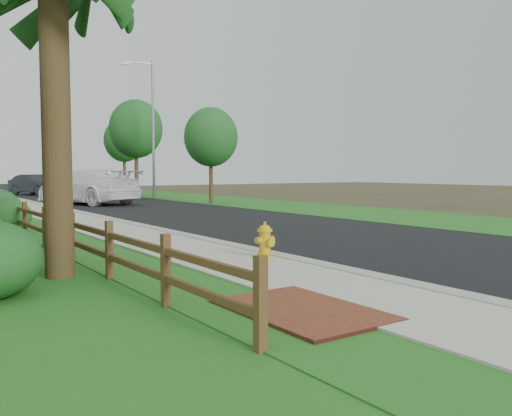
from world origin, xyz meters
TOP-DOWN VIEW (x-y plane):
  - ground at (0.00, 0.00)m, footprint 120.00×120.00m
  - road at (4.60, 35.00)m, footprint 8.00×90.00m
  - curb at (0.40, 35.00)m, footprint 0.40×90.00m
  - wet_gutter at (0.75, 35.00)m, footprint 0.50×90.00m
  - verge_far at (11.50, 35.00)m, footprint 6.00×90.00m
  - brick_patch at (-2.20, -1.00)m, footprint 1.60×2.40m
  - ranch_fence at (-3.60, 6.40)m, footprint 0.12×16.92m
  - fire_hydrant at (-0.10, 2.86)m, footprint 0.52×0.42m
  - white_suv at (2.90, 25.17)m, footprint 5.17×7.61m
  - dark_car_mid at (5.32, 34.90)m, footprint 2.94×5.07m
  - dark_car_far at (3.06, 39.37)m, footprint 3.59×5.31m
  - streetlight at (8.52, 28.91)m, footprint 2.19×0.75m
  - shrub_c at (-3.90, 11.57)m, footprint 1.71×1.71m
  - tree_near_right at (9.00, 21.24)m, footprint 3.17×3.17m
  - tree_mid_right at (9.26, 33.44)m, footprint 4.13×4.13m
  - tree_far_right at (11.66, 42.35)m, footprint 3.74×3.74m

SIDE VIEW (x-z plane):
  - ground at x=0.00m, z-range 0.00..0.00m
  - road at x=4.60m, z-range 0.00..0.02m
  - verge_far at x=11.50m, z-range 0.00..0.04m
  - wet_gutter at x=0.75m, z-range 0.02..0.02m
  - brick_patch at x=-2.20m, z-range 0.00..0.11m
  - curb at x=0.40m, z-range 0.00..0.12m
  - fire_hydrant at x=-0.10m, z-range 0.07..0.86m
  - shrub_c at x=-3.90m, z-range 0.00..1.17m
  - ranch_fence at x=-3.60m, z-range 0.07..1.17m
  - dark_car_mid at x=5.32m, z-range 0.02..1.64m
  - dark_car_far at x=3.06m, z-range 0.02..1.68m
  - white_suv at x=2.90m, z-range 0.02..2.07m
  - tree_near_right at x=9.00m, z-range 1.10..6.81m
  - tree_far_right at x=11.66m, z-range 1.37..8.26m
  - tree_mid_right at x=9.26m, z-range 1.45..8.94m
  - streetlight at x=8.52m, z-range 0.64..10.27m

